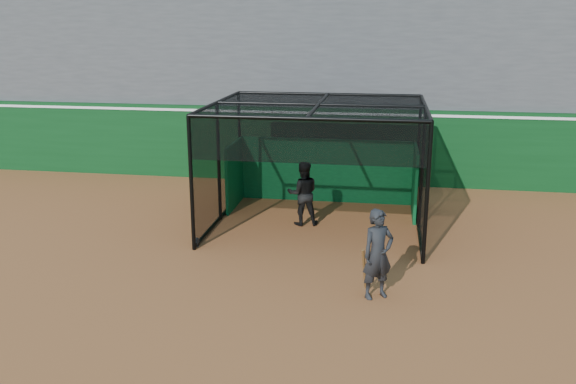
# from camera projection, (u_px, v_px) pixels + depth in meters

# --- Properties ---
(ground) EXTENTS (120.00, 120.00, 0.00)m
(ground) POSITION_uv_depth(u_px,v_px,m) (258.00, 281.00, 12.69)
(ground) COLOR brown
(ground) RESTS_ON ground
(outfield_wall) EXTENTS (50.00, 0.50, 2.50)m
(outfield_wall) POSITION_uv_depth(u_px,v_px,m) (311.00, 143.00, 20.42)
(outfield_wall) COLOR #0A3A15
(outfield_wall) RESTS_ON ground
(grandstand) EXTENTS (50.00, 7.85, 8.95)m
(grandstand) POSITION_uv_depth(u_px,v_px,m) (324.00, 42.00, 23.15)
(grandstand) COLOR #4C4C4F
(grandstand) RESTS_ON ground
(batting_cage) EXTENTS (5.42, 4.78, 3.19)m
(batting_cage) POSITION_uv_depth(u_px,v_px,m) (318.00, 166.00, 15.87)
(batting_cage) COLOR black
(batting_cage) RESTS_ON ground
(batter) EXTENTS (0.96, 0.82, 1.71)m
(batter) POSITION_uv_depth(u_px,v_px,m) (303.00, 193.00, 16.06)
(batter) COLOR black
(batter) RESTS_ON ground
(on_deck_player) EXTENTS (0.78, 0.72, 1.80)m
(on_deck_player) POSITION_uv_depth(u_px,v_px,m) (378.00, 254.00, 11.73)
(on_deck_player) COLOR black
(on_deck_player) RESTS_ON ground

